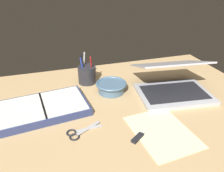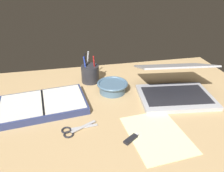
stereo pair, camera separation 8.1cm
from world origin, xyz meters
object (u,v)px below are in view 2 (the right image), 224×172
(pen_cup, at_px, (90,73))
(scissors, at_px, (72,131))
(bowl, at_px, (112,87))
(laptop, at_px, (175,86))
(planner, at_px, (43,104))

(pen_cup, height_order, scissors, pen_cup)
(bowl, distance_m, scissors, 0.34)
(laptop, xyz_separation_m, planner, (-0.62, 0.02, -0.04))
(bowl, distance_m, planner, 0.34)
(planner, bearing_deg, laptop, -8.61)
(laptop, bearing_deg, planner, -175.21)
(bowl, height_order, pen_cup, pen_cup)
(laptop, relative_size, bowl, 2.44)
(laptop, xyz_separation_m, scissors, (-0.50, -0.17, -0.05))
(planner, relative_size, scissors, 2.80)
(laptop, xyz_separation_m, pen_cup, (-0.38, 0.23, -0.00))
(laptop, relative_size, scissors, 2.66)
(laptop, height_order, scissors, laptop)
(scissors, bearing_deg, planner, 105.06)
(bowl, xyz_separation_m, planner, (-0.33, -0.08, -0.01))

